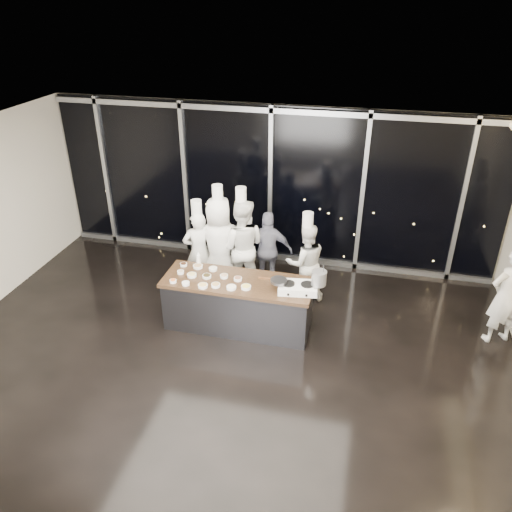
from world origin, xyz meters
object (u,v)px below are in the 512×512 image
at_px(chef_far_left, 199,251).
at_px(guest, 268,250).
at_px(demo_counter, 238,303).
at_px(frying_pan, 278,281).
at_px(chef_center, 242,246).
at_px(chef_left, 220,245).
at_px(stock_pot, 319,278).
at_px(stove, 298,288).
at_px(chef_side, 507,295).
at_px(chef_right, 306,262).

height_order(chef_far_left, guest, chef_far_left).
distance_m(demo_counter, frying_pan, 0.93).
bearing_deg(frying_pan, chef_center, 118.51).
bearing_deg(chef_left, chef_center, 179.07).
xyz_separation_m(stock_pot, guest, (-1.11, 1.42, -0.39)).
bearing_deg(guest, chef_left, 15.20).
distance_m(demo_counter, stove, 1.13).
relative_size(stove, chef_side, 0.34).
bearing_deg(chef_far_left, demo_counter, 114.15).
height_order(stock_pot, guest, guest).
relative_size(stove, chef_far_left, 0.36).
height_order(stock_pot, chef_center, chef_center).
bearing_deg(stove, frying_pan, 177.38).
bearing_deg(chef_center, guest, -159.01).
relative_size(chef_center, chef_side, 1.07).
xyz_separation_m(stove, chef_right, (-0.05, 1.20, -0.20)).
relative_size(frying_pan, chef_side, 0.25).
bearing_deg(chef_side, chef_left, -30.99).
height_order(chef_left, chef_center, chef_left).
relative_size(frying_pan, guest, 0.31).
xyz_separation_m(demo_counter, chef_side, (4.20, 0.64, 0.42)).
xyz_separation_m(stock_pot, chef_center, (-1.56, 1.19, -0.23)).
bearing_deg(stock_pot, frying_pan, -172.92).
xyz_separation_m(guest, chef_side, (3.99, -0.75, 0.10)).
bearing_deg(guest, chef_center, 19.92).
bearing_deg(chef_side, frying_pan, -14.20).
bearing_deg(chef_side, chef_far_left, -29.88).
distance_m(demo_counter, guest, 1.44).
bearing_deg(demo_counter, stock_pot, -1.27).
height_order(chef_far_left, chef_right, chef_far_left).
height_order(chef_center, chef_right, chef_center).
height_order(stove, guest, guest).
bearing_deg(chef_center, demo_counter, 95.93).
height_order(chef_left, chef_side, chef_left).
xyz_separation_m(demo_counter, chef_left, (-0.63, 1.04, 0.50)).
relative_size(chef_left, chef_side, 1.10).
distance_m(chef_far_left, chef_right, 1.97).
bearing_deg(chef_far_left, chef_left, 168.69).
relative_size(stove, stock_pot, 2.78).
distance_m(chef_left, chef_center, 0.41).
bearing_deg(chef_far_left, stock_pot, 134.84).
relative_size(stock_pot, chef_side, 0.12).
distance_m(stock_pot, chef_left, 2.23).
height_order(demo_counter, frying_pan, frying_pan).
xyz_separation_m(frying_pan, stock_pot, (0.63, 0.08, 0.09)).
bearing_deg(chef_center, stove, 129.28).
bearing_deg(chef_far_left, chef_side, 154.48).
height_order(stove, chef_right, chef_right).
relative_size(chef_far_left, chef_left, 0.86).
bearing_deg(chef_right, chef_center, -23.43).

